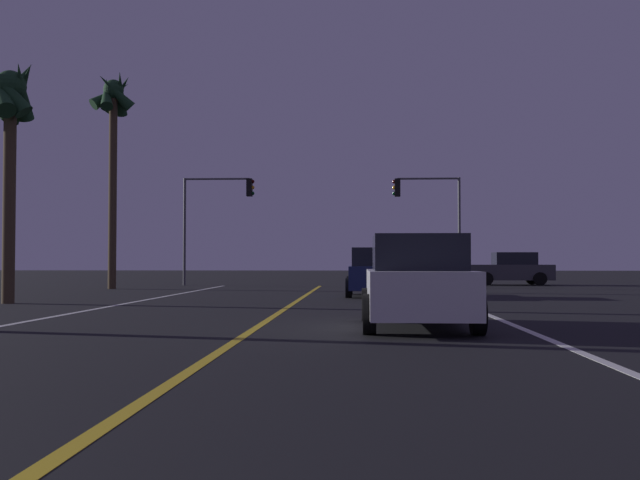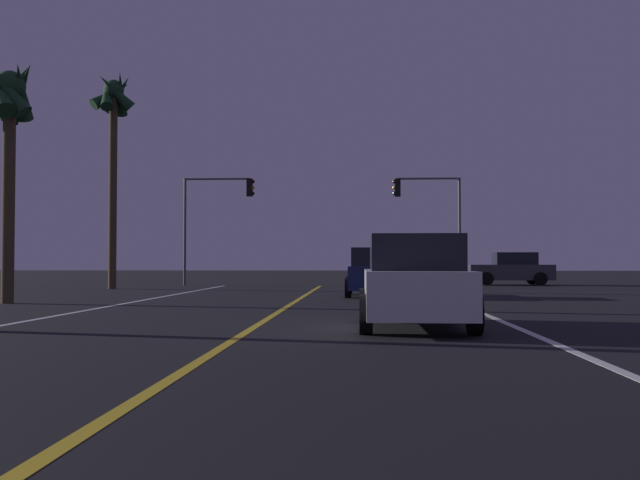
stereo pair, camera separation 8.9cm
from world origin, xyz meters
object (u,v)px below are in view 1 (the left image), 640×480
car_crossing_side (511,269)px  traffic_light_near_left (218,205)px  car_lead_same_lane (417,283)px  palm_tree_left_mid (11,109)px  palm_tree_left_far (114,115)px  traffic_light_near_right (427,205)px  car_ahead_far (375,273)px

car_crossing_side → traffic_light_near_left: 15.54m
car_lead_same_lane → traffic_light_near_left: (-8.22, 23.41, 3.29)m
traffic_light_near_left → palm_tree_left_mid: 16.50m
palm_tree_left_mid → palm_tree_left_far: bearing=93.8°
palm_tree_left_far → car_crossing_side: bearing=18.9°
traffic_light_near_right → palm_tree_left_mid: 21.22m
car_lead_same_lane → car_ahead_far: 12.35m
traffic_light_near_right → palm_tree_left_far: 15.68m
traffic_light_near_right → palm_tree_left_mid: palm_tree_left_mid is taller
car_lead_same_lane → palm_tree_left_far: (-12.02, 18.54, 6.97)m
car_crossing_side → car_ahead_far: 14.67m
car_ahead_far → palm_tree_left_mid: 12.88m
car_lead_same_lane → car_ahead_far: bearing=2.3°
palm_tree_left_mid → car_lead_same_lane: bearing=-32.8°
traffic_light_near_right → traffic_light_near_left: traffic_light_near_left is taller
car_lead_same_lane → traffic_light_near_right: bearing=-5.9°
traffic_light_near_right → palm_tree_left_far: (-14.43, -4.87, 3.73)m
traffic_light_near_left → car_crossing_side: bearing=6.1°
car_crossing_side → traffic_light_near_left: (-15.10, -1.61, 3.29)m
car_ahead_far → palm_tree_left_far: 14.83m
traffic_light_near_right → palm_tree_left_mid: bearing=49.7°
traffic_light_near_right → palm_tree_left_far: bearing=18.7°
traffic_light_near_right → traffic_light_near_left: size_ratio=0.99×
car_crossing_side → car_ahead_far: (-7.38, -12.68, 0.00)m
car_lead_same_lane → traffic_light_near_right: traffic_light_near_right is taller
car_crossing_side → palm_tree_left_mid: size_ratio=0.58×
car_crossing_side → car_lead_same_lane: bearing=74.6°
car_crossing_side → palm_tree_left_mid: bearing=44.3°
car_ahead_far → traffic_light_near_left: traffic_light_near_left is taller
car_lead_same_lane → car_ahead_far: (-0.49, 12.34, 0.00)m
palm_tree_left_mid → car_ahead_far: bearing=25.2°
car_ahead_far → palm_tree_left_far: palm_tree_left_far is taller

